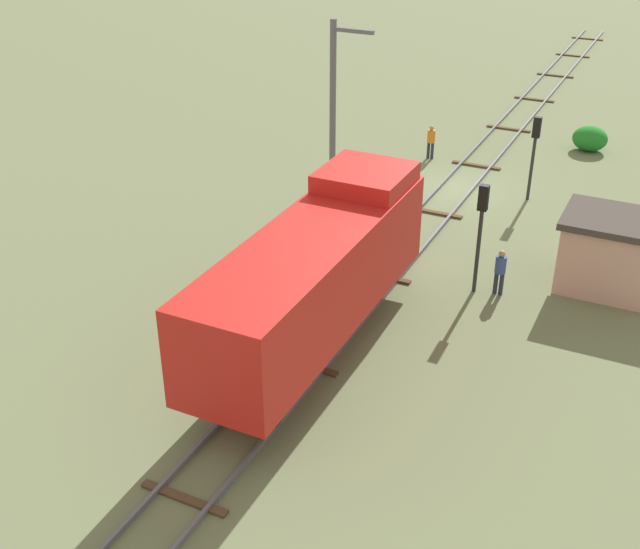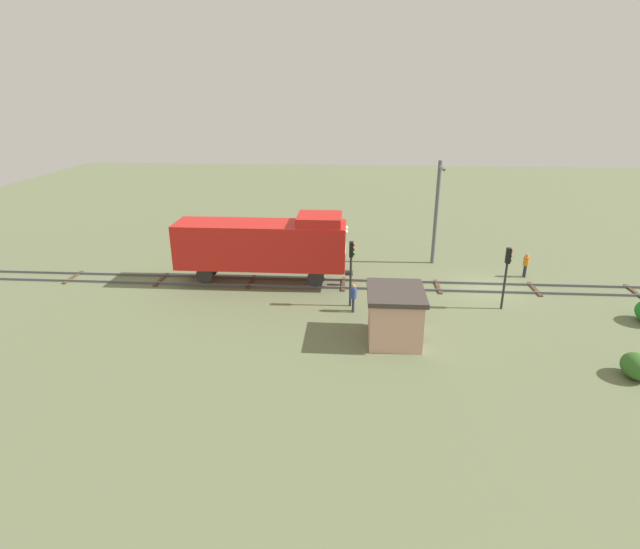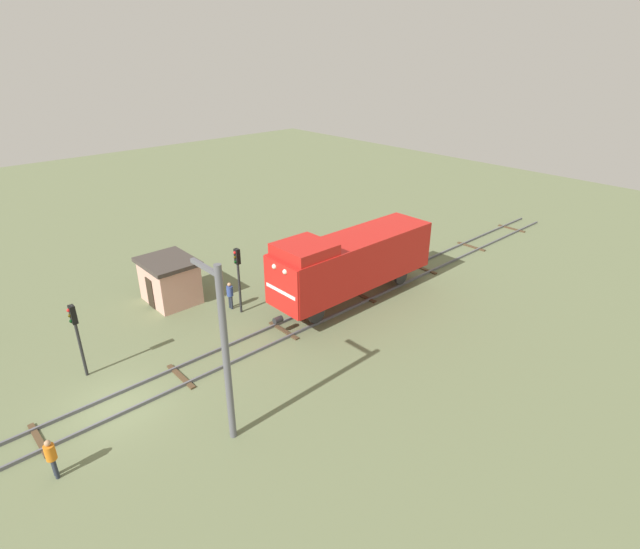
% 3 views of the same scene
% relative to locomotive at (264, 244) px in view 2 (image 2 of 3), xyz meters
% --- Properties ---
extents(ground_plane, '(112.42, 112.42, 0.00)m').
position_rel_locomotive_xyz_m(ground_plane, '(0.00, -14.63, -2.77)').
color(ground_plane, '#66704C').
extents(railway_track, '(2.40, 74.95, 0.16)m').
position_rel_locomotive_xyz_m(railway_track, '(0.00, -14.63, -2.70)').
color(railway_track, '#595960').
rests_on(railway_track, ground).
extents(locomotive, '(2.90, 11.60, 4.60)m').
position_rel_locomotive_xyz_m(locomotive, '(0.00, 0.00, 0.00)').
color(locomotive, red).
rests_on(locomotive, railway_track).
extents(traffic_signal_near, '(0.32, 0.34, 3.77)m').
position_rel_locomotive_xyz_m(traffic_signal_near, '(-3.20, -14.76, -0.13)').
color(traffic_signal_near, '#262628').
rests_on(traffic_signal_near, ground).
extents(traffic_signal_mid, '(0.32, 0.34, 4.03)m').
position_rel_locomotive_xyz_m(traffic_signal_mid, '(-3.40, -5.76, 0.03)').
color(traffic_signal_mid, '#262628').
rests_on(traffic_signal_mid, ground).
extents(worker_near_track, '(0.38, 0.38, 1.70)m').
position_rel_locomotive_xyz_m(worker_near_track, '(2.40, -17.78, -1.78)').
color(worker_near_track, '#262B38').
rests_on(worker_near_track, ground).
extents(worker_by_signal, '(0.38, 0.38, 1.70)m').
position_rel_locomotive_xyz_m(worker_by_signal, '(-4.20, -5.94, -1.78)').
color(worker_by_signal, '#262B38').
rests_on(worker_by_signal, ground).
extents(catenary_mast, '(1.94, 0.28, 7.60)m').
position_rel_locomotive_xyz_m(catenary_mast, '(4.94, -11.82, 1.27)').
color(catenary_mast, '#595960').
rests_on(catenary_mast, ground).
extents(relay_hut, '(3.50, 2.90, 2.74)m').
position_rel_locomotive_xyz_m(relay_hut, '(-7.50, -8.08, -1.38)').
color(relay_hut, '#D19E8C').
rests_on(relay_hut, ground).
extents(bush_mid, '(1.59, 1.30, 1.15)m').
position_rel_locomotive_xyz_m(bush_mid, '(-10.49, -18.74, -2.20)').
color(bush_mid, '#336626').
rests_on(bush_mid, ground).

